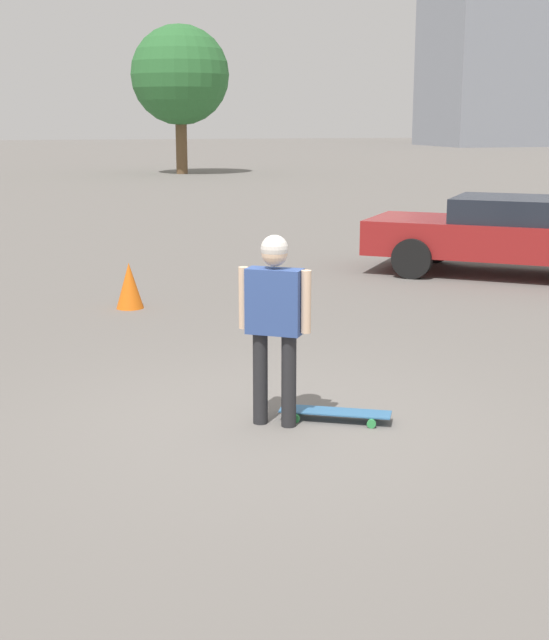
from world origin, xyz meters
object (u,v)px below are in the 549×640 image
at_px(car_parked_near, 514,234).
at_px(person, 274,310).
at_px(traffic_cone, 129,285).
at_px(skateboard, 335,413).

bearing_deg(car_parked_near, person, 84.05).
bearing_deg(traffic_cone, person, 97.70).
bearing_deg(traffic_cone, skateboard, 103.31).
relative_size(skateboard, car_parked_near, 0.20).
bearing_deg(traffic_cone, car_parked_near, -171.12).
height_order(skateboard, car_parked_near, car_parked_near).
bearing_deg(person, traffic_cone, 130.85).
height_order(person, traffic_cone, person).
height_order(car_parked_near, traffic_cone, car_parked_near).
bearing_deg(car_parked_near, skateboard, 87.01).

